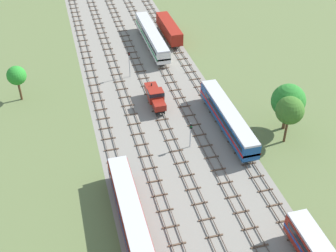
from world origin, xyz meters
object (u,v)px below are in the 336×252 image
object	(u,v)px
shunter_loco_centre_left_midfar	(155,96)
passenger_coach_centre_far	(152,36)
diesel_railcar_far_left_near	(131,215)
signal_post_near	(191,132)
signal_post_nearest	(129,61)
diesel_railcar_centre_right_mid	(228,117)
freight_boxcar_centre_right_farther	(169,29)

from	to	relation	value
shunter_loco_centre_left_midfar	passenger_coach_centre_far	bearing A→B (deg)	78.11
diesel_railcar_far_left_near	signal_post_near	distance (m)	19.01
shunter_loco_centre_left_midfar	signal_post_near	bearing A→B (deg)	-79.49
diesel_railcar_far_left_near	signal_post_nearest	distance (m)	40.02
diesel_railcar_centre_right_mid	diesel_railcar_far_left_near	bearing A→B (deg)	-139.25
diesel_railcar_centre_right_mid	shunter_loco_centre_left_midfar	size ratio (longest dim) A/B	2.42
freight_boxcar_centre_right_farther	passenger_coach_centre_far	bearing A→B (deg)	-145.71
freight_boxcar_centre_right_farther	signal_post_nearest	world-z (taller)	signal_post_nearest
diesel_railcar_centre_right_mid	signal_post_near	size ratio (longest dim) A/B	4.34
shunter_loco_centre_left_midfar	passenger_coach_centre_far	distance (m)	24.27
passenger_coach_centre_far	signal_post_near	distance (m)	37.29
diesel_railcar_far_left_near	signal_post_near	xyz separation A→B (m)	(12.50, 14.31, 0.44)
freight_boxcar_centre_right_farther	signal_post_near	world-z (taller)	signal_post_near
passenger_coach_centre_far	signal_post_nearest	distance (m)	14.37
signal_post_near	signal_post_nearest	bearing A→B (deg)	101.31
passenger_coach_centre_far	signal_post_nearest	xyz separation A→B (m)	(-7.50, -12.22, 1.03)
freight_boxcar_centre_right_farther	signal_post_near	distance (m)	41.31
signal_post_near	passenger_coach_centre_far	bearing A→B (deg)	86.16
shunter_loco_centre_left_midfar	signal_post_near	xyz separation A→B (m)	(2.50, -13.47, 1.02)
passenger_coach_centre_far	signal_post_near	world-z (taller)	signal_post_near
passenger_coach_centre_far	diesel_railcar_far_left_near	bearing A→B (deg)	-106.23
diesel_railcar_far_left_near	diesel_railcar_centre_right_mid	world-z (taller)	same
diesel_railcar_centre_right_mid	signal_post_nearest	distance (m)	25.39
passenger_coach_centre_far	signal_post_near	bearing A→B (deg)	-93.84
freight_boxcar_centre_right_farther	signal_post_near	bearing A→B (deg)	-100.47
passenger_coach_centre_far	signal_post_nearest	bearing A→B (deg)	-121.54
passenger_coach_centre_far	shunter_loco_centre_left_midfar	bearing A→B (deg)	-101.89
freight_boxcar_centre_right_farther	diesel_railcar_centre_right_mid	bearing A→B (deg)	-90.01
passenger_coach_centre_far	signal_post_nearest	world-z (taller)	signal_post_nearest
signal_post_near	diesel_railcar_centre_right_mid	bearing A→B (deg)	21.26
signal_post_near	diesel_railcar_far_left_near	bearing A→B (deg)	-131.13
diesel_railcar_far_left_near	shunter_loco_centre_left_midfar	bearing A→B (deg)	70.20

